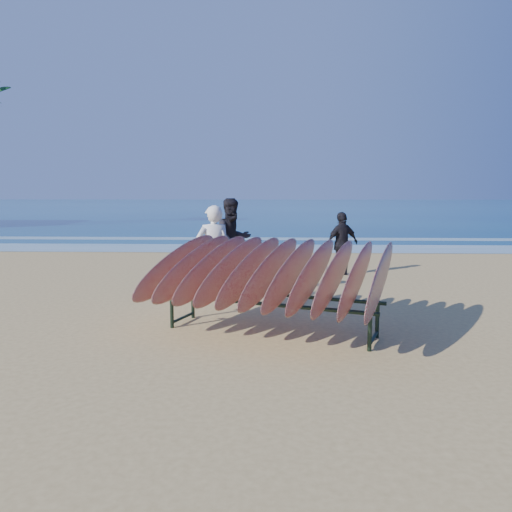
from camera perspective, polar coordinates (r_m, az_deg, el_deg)
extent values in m
plane|color=tan|center=(7.97, -0.21, -7.55)|extent=(120.00, 120.00, 0.00)
plane|color=navy|center=(62.72, 1.78, 5.67)|extent=(160.00, 160.00, 0.00)
plane|color=white|center=(17.81, 1.06, 0.89)|extent=(160.00, 160.00, 0.00)
plane|color=white|center=(21.29, 1.23, 1.98)|extent=(160.00, 160.00, 0.00)
cylinder|color=black|center=(7.69, -9.60, -6.30)|extent=(0.06, 0.06, 0.50)
cylinder|color=black|center=(6.68, 12.87, -8.51)|extent=(0.06, 0.06, 0.50)
cylinder|color=black|center=(8.23, -7.23, -5.32)|extent=(0.06, 0.06, 0.50)
cylinder|color=black|center=(7.30, 13.69, -7.15)|extent=(0.06, 0.06, 0.50)
cylinder|color=black|center=(6.99, 0.81, -5.48)|extent=(3.03, 1.14, 0.06)
cylinder|color=black|center=(7.58, 2.59, -4.45)|extent=(3.03, 1.14, 0.06)
cylinder|color=black|center=(8.00, -8.35, -6.98)|extent=(0.26, 0.63, 0.04)
cylinder|color=black|center=(7.04, 13.26, -9.14)|extent=(0.26, 0.63, 0.04)
ellipsoid|color=#62070D|center=(7.87, -8.91, -1.00)|extent=(0.93, 2.43, 1.10)
ellipsoid|color=#62070D|center=(7.72, -6.93, -1.14)|extent=(0.93, 2.43, 1.10)
ellipsoid|color=#62070D|center=(7.57, -4.87, -1.27)|extent=(0.93, 2.43, 1.10)
ellipsoid|color=#62070D|center=(7.44, -2.74, -1.41)|extent=(0.93, 2.43, 1.10)
ellipsoid|color=#62070D|center=(7.32, -0.53, -1.56)|extent=(0.93, 2.43, 1.10)
ellipsoid|color=#62070D|center=(7.21, 1.75, -1.70)|extent=(0.93, 2.43, 1.10)
ellipsoid|color=#62070D|center=(7.11, 4.10, -1.85)|extent=(0.93, 2.43, 1.10)
ellipsoid|color=#62070D|center=(7.02, 6.51, -2.00)|extent=(0.93, 2.43, 1.10)
ellipsoid|color=#62070D|center=(6.95, 8.98, -2.14)|extent=(0.93, 2.43, 1.10)
ellipsoid|color=#62070D|center=(6.88, 11.49, -2.29)|extent=(0.93, 2.43, 1.10)
ellipsoid|color=#62070D|center=(6.84, 14.05, -2.43)|extent=(0.93, 2.43, 1.10)
imported|color=silver|center=(9.54, -4.87, 0.42)|extent=(0.73, 0.56, 1.79)
imported|color=black|center=(11.60, -2.66, 1.95)|extent=(1.16, 1.11, 1.89)
imported|color=black|center=(12.36, 9.80, 1.41)|extent=(0.98, 0.77, 1.55)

